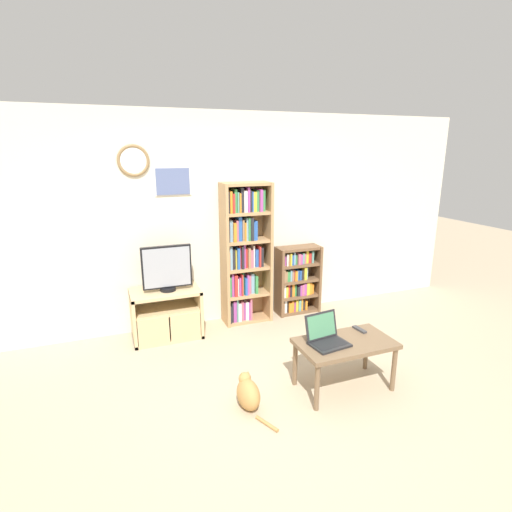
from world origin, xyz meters
TOP-DOWN VIEW (x-y plane):
  - ground_plane at (0.00, 0.00)m, footprint 18.00×18.00m
  - wall_back at (-0.01, 2.00)m, footprint 6.97×0.09m
  - tv_stand at (-0.77, 1.70)m, footprint 0.79×0.48m
  - television at (-0.74, 1.69)m, footprint 0.56×0.18m
  - bookshelf_tall at (0.23, 1.82)m, footprint 0.60×0.30m
  - bookshelf_short at (0.98, 1.84)m, footprint 0.59×0.26m
  - coffee_table at (0.59, 0.05)m, footprint 0.88×0.50m
  - laptop at (0.40, 0.09)m, footprint 0.36×0.32m
  - remote_near_laptop at (0.84, 0.20)m, footprint 0.06×0.16m
  - cat at (-0.34, 0.09)m, footprint 0.22×0.54m

SIDE VIEW (x-z plane):
  - ground_plane at x=0.00m, z-range 0.00..0.00m
  - cat at x=-0.34m, z-range -0.02..0.29m
  - tv_stand at x=-0.77m, z-range 0.00..0.58m
  - coffee_table at x=0.59m, z-range 0.18..0.65m
  - bookshelf_short at x=0.98m, z-range -0.01..0.91m
  - remote_near_laptop at x=0.84m, z-range 0.47..0.49m
  - laptop at x=0.40m, z-range 0.40..0.66m
  - television at x=-0.74m, z-range 0.58..1.11m
  - bookshelf_tall at x=0.23m, z-range 0.02..1.79m
  - wall_back at x=-0.01m, z-range 0.01..2.61m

